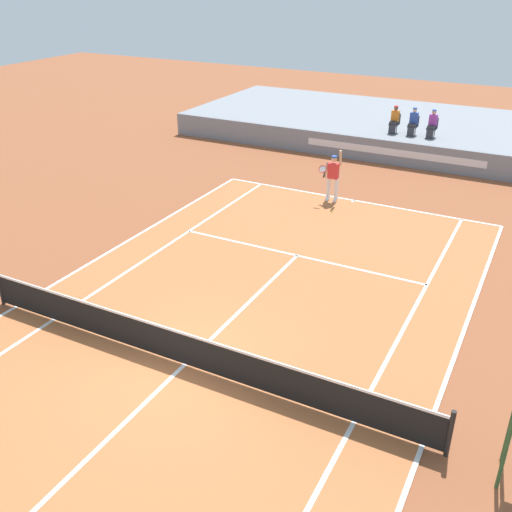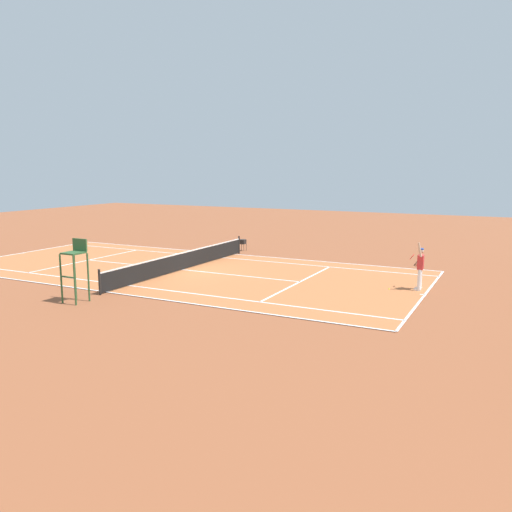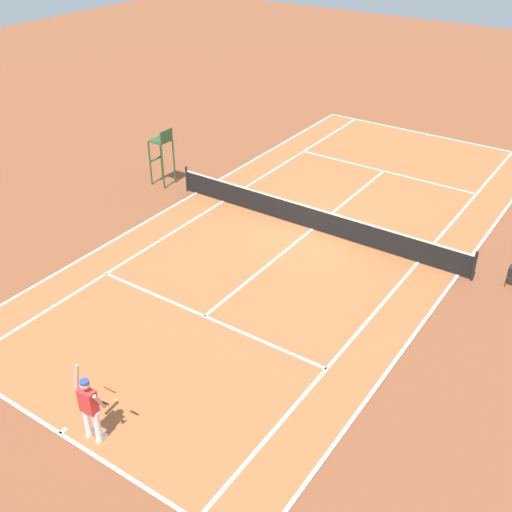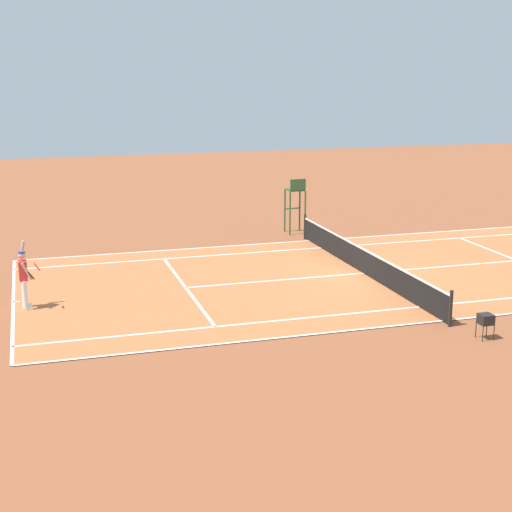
{
  "view_description": "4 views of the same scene",
  "coord_description": "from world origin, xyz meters",
  "views": [
    {
      "loc": [
        6.55,
        -8.92,
        8.33
      ],
      "look_at": [
        -0.24,
        4.03,
        1.0
      ],
      "focal_mm": 40.91,
      "sensor_mm": 36.0,
      "label": 1
    },
    {
      "loc": [
        21.71,
        15.11,
        5.1
      ],
      "look_at": [
        -0.24,
        4.03,
        1.0
      ],
      "focal_mm": 36.77,
      "sensor_mm": 36.0,
      "label": 2
    },
    {
      "loc": [
        -9.55,
        17.75,
        11.2
      ],
      "look_at": [
        -0.24,
        4.03,
        1.0
      ],
      "focal_mm": 43.57,
      "sensor_mm": 36.0,
      "label": 3
    },
    {
      "loc": [
        -24.2,
        11.22,
        7.19
      ],
      "look_at": [
        -0.24,
        4.03,
        1.0
      ],
      "focal_mm": 54.03,
      "sensor_mm": 36.0,
      "label": 4
    }
  ],
  "objects": [
    {
      "name": "tennis_ball",
      "position": [
        -0.32,
        10.36,
        0.03
      ],
      "size": [
        0.07,
        0.07,
        0.07
      ],
      "primitive_type": "sphere",
      "color": "#D1E533",
      "rests_on": "ground"
    },
    {
      "name": "umpire_chair",
      "position": [
        7.18,
        0.0,
        1.56
      ],
      "size": [
        0.77,
        0.77,
        2.44
      ],
      "color": "#2D562D",
      "rests_on": "ground"
    },
    {
      "name": "court",
      "position": [
        0.0,
        0.0,
        0.01
      ],
      "size": [
        11.08,
        23.88,
        0.03
      ],
      "color": "#B76638",
      "rests_on": "ground"
    },
    {
      "name": "tennis_player",
      "position": [
        -0.8,
        11.51,
        0.99
      ],
      "size": [
        0.76,
        0.65,
        2.08
      ],
      "color": "white",
      "rests_on": "ground"
    },
    {
      "name": "ground_plane",
      "position": [
        0.0,
        0.0,
        0.0
      ],
      "size": [
        80.0,
        80.0,
        0.0
      ],
      "primitive_type": "plane",
      "color": "brown"
    },
    {
      "name": "net",
      "position": [
        0.0,
        0.0,
        0.52
      ],
      "size": [
        11.98,
        0.1,
        1.07
      ],
      "color": "black",
      "rests_on": "ground"
    }
  ]
}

